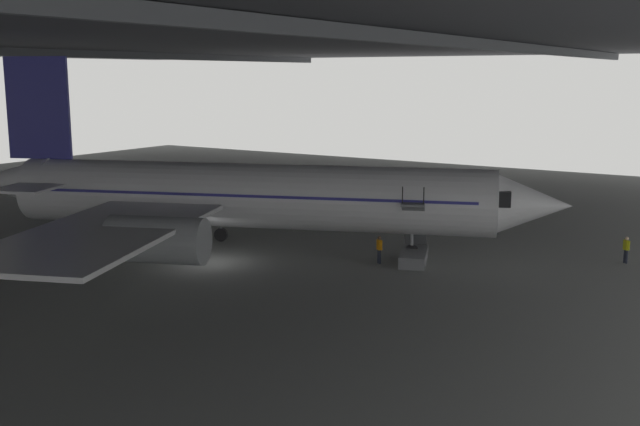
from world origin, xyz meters
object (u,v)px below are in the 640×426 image
(airplane_main, at_px, (241,196))
(boarding_stairs, at_px, (414,250))
(crew_worker_near_nose, at_px, (626,248))
(crew_worker_by_stairs, at_px, (379,248))

(airplane_main, relative_size, boarding_stairs, 7.89)
(airplane_main, xyz_separation_m, crew_worker_near_nose, (9.78, -21.14, -2.67))
(crew_worker_near_nose, bearing_deg, airplane_main, 114.84)
(airplane_main, bearing_deg, boarding_stairs, -72.69)
(crew_worker_near_nose, distance_m, crew_worker_by_stairs, 14.66)
(crew_worker_near_nose, bearing_deg, boarding_stairs, 121.35)
(airplane_main, height_order, crew_worker_near_nose, airplane_main)
(boarding_stairs, bearing_deg, crew_worker_near_nose, -58.65)
(airplane_main, relative_size, crew_worker_by_stairs, 22.86)
(airplane_main, bearing_deg, crew_worker_by_stairs, -77.60)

